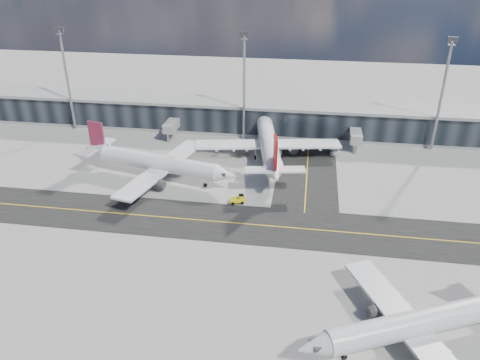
{
  "coord_description": "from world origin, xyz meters",
  "views": [
    {
      "loc": [
        17.59,
        -72.24,
        48.58
      ],
      "look_at": [
        4.39,
        12.72,
        5.0
      ],
      "focal_mm": 35.0,
      "sensor_mm": 36.0,
      "label": 1
    }
  ],
  "objects_px": {
    "airliner_af": "(156,163)",
    "baggage_tug": "(238,199)",
    "airliner_redtail": "(268,143)",
    "airliner_near": "(422,322)",
    "service_van": "(335,151)"
  },
  "relations": [
    {
      "from": "airliner_redtail",
      "to": "airliner_near",
      "type": "distance_m",
      "value": 63.26
    },
    {
      "from": "airliner_af",
      "to": "baggage_tug",
      "type": "height_order",
      "value": "airliner_af"
    },
    {
      "from": "airliner_af",
      "to": "airliner_near",
      "type": "bearing_deg",
      "value": 62.91
    },
    {
      "from": "airliner_af",
      "to": "airliner_near",
      "type": "relative_size",
      "value": 1.15
    },
    {
      "from": "airliner_near",
      "to": "service_van",
      "type": "relative_size",
      "value": 7.03
    },
    {
      "from": "airliner_af",
      "to": "airliner_redtail",
      "type": "distance_m",
      "value": 28.29
    },
    {
      "from": "airliner_af",
      "to": "service_van",
      "type": "xyz_separation_m",
      "value": [
        40.9,
        20.48,
        -3.15
      ]
    },
    {
      "from": "airliner_redtail",
      "to": "baggage_tug",
      "type": "relative_size",
      "value": 13.14
    },
    {
      "from": "airliner_near",
      "to": "service_van",
      "type": "height_order",
      "value": "airliner_near"
    },
    {
      "from": "airliner_redtail",
      "to": "airliner_near",
      "type": "bearing_deg",
      "value": -75.42
    },
    {
      "from": "airliner_redtail",
      "to": "airliner_near",
      "type": "height_order",
      "value": "airliner_redtail"
    },
    {
      "from": "airliner_near",
      "to": "service_van",
      "type": "bearing_deg",
      "value": -16.01
    },
    {
      "from": "baggage_tug",
      "to": "service_van",
      "type": "xyz_separation_m",
      "value": [
        20.51,
        29.41,
        -0.27
      ]
    },
    {
      "from": "airliner_af",
      "to": "airliner_redtail",
      "type": "height_order",
      "value": "airliner_redtail"
    },
    {
      "from": "airliner_af",
      "to": "service_van",
      "type": "distance_m",
      "value": 45.86
    }
  ]
}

